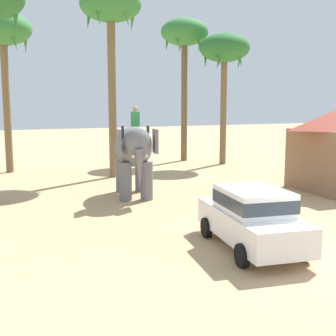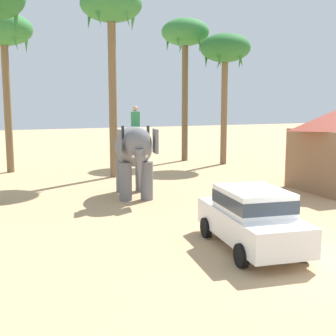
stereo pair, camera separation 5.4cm
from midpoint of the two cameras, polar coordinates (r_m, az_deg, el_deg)
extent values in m
plane|color=tan|center=(12.03, 18.56, -11.55)|extent=(120.00, 120.00, 0.00)
cube|color=white|center=(12.55, 10.74, -7.15)|extent=(2.31, 4.31, 0.76)
cube|color=white|center=(12.29, 11.03, -4.12)|extent=(1.86, 2.31, 0.64)
cube|color=#2D3842|center=(12.29, 11.03, -4.12)|extent=(1.89, 2.34, 0.35)
cylinder|color=black|center=(13.46, 5.04, -7.64)|extent=(0.27, 0.62, 0.60)
cylinder|color=black|center=(14.11, 11.59, -7.02)|extent=(0.27, 0.62, 0.60)
cylinder|color=black|center=(11.22, 9.55, -11.06)|extent=(0.27, 0.62, 0.60)
cylinder|color=black|center=(11.99, 17.08, -10.02)|extent=(0.27, 0.62, 0.60)
ellipsoid|color=slate|center=(19.05, -4.40, 2.80)|extent=(2.26, 3.38, 1.70)
cylinder|color=slate|center=(18.37, -2.67, -1.66)|extent=(0.52, 0.52, 1.60)
cylinder|color=slate|center=(18.27, -5.40, -1.74)|extent=(0.52, 0.52, 1.60)
cylinder|color=slate|center=(20.19, -3.41, -0.74)|extent=(0.52, 0.52, 1.60)
cylinder|color=slate|center=(20.10, -5.90, -0.82)|extent=(0.52, 0.52, 1.60)
ellipsoid|color=slate|center=(17.41, -3.82, 3.25)|extent=(1.30, 1.22, 1.20)
cube|color=slate|center=(17.61, -1.53, 3.49)|extent=(0.30, 0.81, 0.96)
cube|color=slate|center=(17.44, -6.21, 3.39)|extent=(0.30, 0.81, 0.96)
cone|color=slate|center=(17.09, -3.60, -0.22)|extent=(0.43, 0.43, 1.60)
cone|color=beige|center=(17.10, -2.78, 1.48)|extent=(0.24, 0.58, 0.21)
cone|color=beige|center=(17.04, -4.51, 1.44)|extent=(0.24, 0.58, 0.21)
cube|color=#338C4C|center=(18.12, -4.14, 6.31)|extent=(0.39, 0.31, 0.60)
sphere|color=tan|center=(18.11, -4.16, 7.64)|extent=(0.22, 0.22, 0.22)
cylinder|color=#333338|center=(18.22, -2.50, 4.61)|extent=(0.12, 0.12, 0.55)
cylinder|color=#333338|center=(18.10, -5.77, 4.55)|extent=(0.12, 0.12, 0.55)
cylinder|color=brown|center=(29.13, 7.29, 7.61)|extent=(0.41, 0.41, 7.25)
ellipsoid|color=#286B2D|center=(29.32, 7.44, 15.10)|extent=(3.20, 3.20, 1.80)
cone|color=#286B2D|center=(29.90, 9.45, 13.97)|extent=(0.40, 0.92, 1.64)
cone|color=#286B2D|center=(30.43, 6.89, 13.92)|extent=(0.91, 0.57, 1.67)
cone|color=#286B2D|center=(29.40, 5.01, 14.15)|extent=(0.73, 0.83, 1.69)
cone|color=#286B2D|center=(28.18, 6.44, 14.37)|extent=(0.73, 0.83, 1.69)
cone|color=#286B2D|center=(28.50, 9.30, 14.25)|extent=(0.91, 0.57, 1.67)
cone|color=#286B2D|center=(19.08, -18.93, 18.40)|extent=(0.40, 0.92, 1.64)
cylinder|color=brown|center=(23.99, -7.07, 9.34)|extent=(0.43, 0.43, 8.84)
ellipsoid|color=#337A38|center=(24.51, -7.28, 20.21)|extent=(3.20, 3.20, 1.80)
cone|color=#337A38|center=(24.78, -4.44, 18.94)|extent=(0.40, 0.92, 1.64)
cone|color=#337A38|center=(25.59, -7.18, 18.56)|extent=(0.91, 0.57, 1.67)
cone|color=#337A38|center=(24.83, -10.01, 18.82)|extent=(0.73, 0.83, 1.69)
cone|color=#337A38|center=(23.49, -9.14, 19.45)|extent=(0.73, 0.83, 1.69)
cone|color=#337A38|center=(23.45, -5.49, 19.53)|extent=(0.91, 0.57, 1.67)
cylinder|color=brown|center=(30.68, 2.24, 8.87)|extent=(0.42, 0.42, 8.49)
ellipsoid|color=#337A38|center=(31.03, 2.29, 17.10)|extent=(3.20, 3.20, 1.80)
cone|color=#337A38|center=(31.50, 4.33, 16.04)|extent=(0.40, 0.92, 1.64)
cone|color=#337A38|center=(32.14, 1.97, 15.90)|extent=(0.91, 0.57, 1.67)
cone|color=#337A38|center=(31.19, 0.02, 16.14)|extent=(0.73, 0.83, 1.69)
cone|color=#337A38|center=(29.91, 1.16, 16.46)|extent=(0.73, 0.83, 1.69)
cone|color=#337A38|center=(30.11, 3.94, 16.39)|extent=(0.91, 0.57, 1.67)
cylinder|color=brown|center=(27.03, -19.94, 7.77)|extent=(0.41, 0.41, 7.87)
ellipsoid|color=#337A38|center=(27.33, -20.39, 16.46)|extent=(3.20, 3.20, 1.80)
cone|color=#337A38|center=(27.37, -17.73, 15.51)|extent=(0.40, 0.92, 1.64)
cone|color=#337A38|center=(28.42, -19.71, 15.14)|extent=(0.91, 0.57, 1.67)
cone|color=#337A38|center=(26.16, -19.33, 15.78)|extent=(0.91, 0.57, 1.67)
camera|label=1|loc=(0.03, -89.91, 0.01)|focal=47.32mm
camera|label=2|loc=(0.03, 90.09, -0.01)|focal=47.32mm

